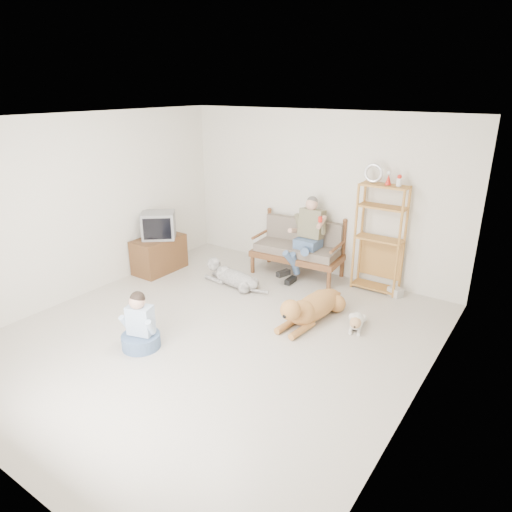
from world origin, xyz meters
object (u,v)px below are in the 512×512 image
Objects in this scene: loveseat at (299,247)px; golden_retriever at (311,308)px; etagere at (379,237)px; tv_stand at (159,254)px.

loveseat reaches higher than golden_retriever.
loveseat is 1.38m from etagere.
loveseat reaches higher than tv_stand.
tv_stand is at bearing -153.24° from loveseat.
etagere is at bearing 22.46° from tv_stand.
tv_stand is at bearing -157.85° from etagere.
golden_retriever is (-0.35, -1.50, -0.67)m from etagere.
loveseat is at bearing -175.20° from etagere.
golden_retriever is at bearing -103.04° from etagere.
tv_stand reaches higher than golden_retriever.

